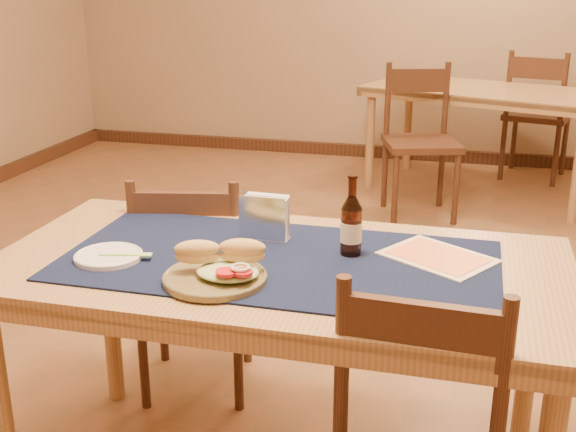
% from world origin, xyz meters
% --- Properties ---
extents(room, '(6.04, 7.04, 2.84)m').
position_xyz_m(room, '(0.00, 0.00, 1.40)').
color(room, brown).
rests_on(room, ground).
extents(main_table, '(1.60, 0.80, 0.75)m').
position_xyz_m(main_table, '(0.00, -0.80, 0.67)').
color(main_table, '#AB7B51').
rests_on(main_table, ground).
extents(placemat, '(1.20, 0.60, 0.01)m').
position_xyz_m(placemat, '(0.00, -0.80, 0.75)').
color(placemat, '#0F1638').
rests_on(placemat, main_table).
extents(baseboard, '(6.00, 7.00, 0.10)m').
position_xyz_m(baseboard, '(0.00, 0.00, 0.05)').
color(baseboard, '#422517').
rests_on(baseboard, ground).
extents(back_table, '(1.80, 1.30, 0.75)m').
position_xyz_m(back_table, '(0.57, 2.62, 0.67)').
color(back_table, '#AB7B51').
rests_on(back_table, ground).
extents(chair_main_far, '(0.48, 0.48, 0.86)m').
position_xyz_m(chair_main_far, '(-0.45, -0.35, 0.45)').
color(chair_main_far, '#422517').
rests_on(chair_main_far, ground).
extents(chair_back_near, '(0.56, 0.56, 0.97)m').
position_xyz_m(chair_back_near, '(0.17, 2.02, 0.50)').
color(chair_back_near, '#422517').
rests_on(chair_back_near, ground).
extents(chair_back_far, '(0.55, 0.55, 0.98)m').
position_xyz_m(chair_back_far, '(0.95, 3.09, 0.51)').
color(chair_back_far, '#422517').
rests_on(chair_back_far, ground).
extents(sandwich_plate, '(0.27, 0.27, 0.10)m').
position_xyz_m(sandwich_plate, '(-0.11, -0.98, 0.78)').
color(sandwich_plate, brown).
rests_on(sandwich_plate, placemat).
extents(side_plate, '(0.19, 0.19, 0.02)m').
position_xyz_m(side_plate, '(-0.46, -0.91, 0.76)').
color(side_plate, white).
rests_on(side_plate, placemat).
extents(fork, '(0.15, 0.05, 0.00)m').
position_xyz_m(fork, '(-0.40, -0.91, 0.77)').
color(fork, '#A1E47D').
rests_on(fork, side_plate).
extents(beer_bottle, '(0.06, 0.06, 0.23)m').
position_xyz_m(beer_bottle, '(0.19, -0.71, 0.84)').
color(beer_bottle, '#431B0C').
rests_on(beer_bottle, placemat).
extents(napkin_holder, '(0.16, 0.06, 0.14)m').
position_xyz_m(napkin_holder, '(-0.08, -0.65, 0.82)').
color(napkin_holder, white).
rests_on(napkin_holder, placemat).
extents(menu_card, '(0.35, 0.33, 0.01)m').
position_xyz_m(menu_card, '(0.43, -0.68, 0.76)').
color(menu_card, beige).
rests_on(menu_card, placemat).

